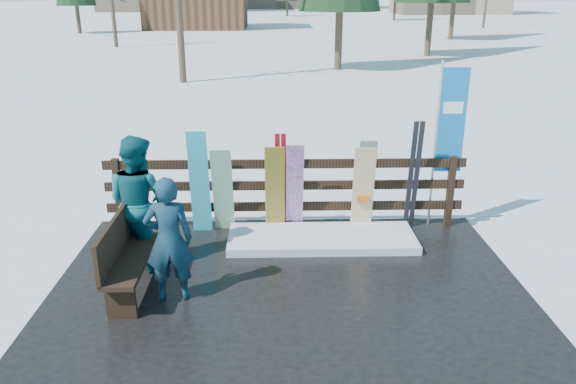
{
  "coord_description": "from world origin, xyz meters",
  "views": [
    {
      "loc": [
        -0.17,
        -6.06,
        3.63
      ],
      "look_at": [
        0.01,
        1.0,
        1.1
      ],
      "focal_mm": 35.0,
      "sensor_mm": 36.0,
      "label": 1
    }
  ],
  "objects_px": {
    "snowboard_0": "(200,183)",
    "snowboard_3": "(295,188)",
    "rental_flag": "(448,127)",
    "person_front": "(169,240)",
    "snowboard_5": "(363,190)",
    "snowboard_4": "(365,186)",
    "bench": "(125,255)",
    "snowboard_2": "(275,190)",
    "person_back": "(138,202)",
    "snowboard_1": "(223,191)"
  },
  "relations": [
    {
      "from": "snowboard_0",
      "to": "snowboard_3",
      "type": "height_order",
      "value": "snowboard_0"
    },
    {
      "from": "snowboard_0",
      "to": "rental_flag",
      "type": "bearing_deg",
      "value": 4.09
    },
    {
      "from": "person_front",
      "to": "snowboard_5",
      "type": "bearing_deg",
      "value": -150.21
    },
    {
      "from": "snowboard_4",
      "to": "person_front",
      "type": "distance_m",
      "value": 3.29
    },
    {
      "from": "snowboard_3",
      "to": "bench",
      "type": "bearing_deg",
      "value": -140.05
    },
    {
      "from": "snowboard_0",
      "to": "snowboard_3",
      "type": "bearing_deg",
      "value": 0.0
    },
    {
      "from": "rental_flag",
      "to": "snowboard_4",
      "type": "bearing_deg",
      "value": -167.91
    },
    {
      "from": "snowboard_5",
      "to": "snowboard_3",
      "type": "bearing_deg",
      "value": 180.0
    },
    {
      "from": "snowboard_5",
      "to": "rental_flag",
      "type": "height_order",
      "value": "rental_flag"
    },
    {
      "from": "snowboard_2",
      "to": "snowboard_4",
      "type": "xyz_separation_m",
      "value": [
        1.38,
        -0.0,
        0.04
      ]
    },
    {
      "from": "snowboard_4",
      "to": "person_back",
      "type": "bearing_deg",
      "value": -162.92
    },
    {
      "from": "bench",
      "to": "snowboard_5",
      "type": "bearing_deg",
      "value": 29.37
    },
    {
      "from": "person_front",
      "to": "snowboard_2",
      "type": "bearing_deg",
      "value": -129.88
    },
    {
      "from": "rental_flag",
      "to": "person_front",
      "type": "xyz_separation_m",
      "value": [
        -3.9,
        -2.23,
        -0.82
      ]
    },
    {
      "from": "snowboard_1",
      "to": "snowboard_2",
      "type": "height_order",
      "value": "snowboard_2"
    },
    {
      "from": "rental_flag",
      "to": "bench",
      "type": "bearing_deg",
      "value": -155.28
    },
    {
      "from": "snowboard_1",
      "to": "person_front",
      "type": "height_order",
      "value": "person_front"
    },
    {
      "from": "snowboard_5",
      "to": "rental_flag",
      "type": "xyz_separation_m",
      "value": [
        1.3,
        0.27,
        0.91
      ]
    },
    {
      "from": "snowboard_4",
      "to": "snowboard_1",
      "type": "bearing_deg",
      "value": 180.0
    },
    {
      "from": "snowboard_4",
      "to": "person_front",
      "type": "relative_size",
      "value": 0.96
    },
    {
      "from": "bench",
      "to": "snowboard_0",
      "type": "height_order",
      "value": "snowboard_0"
    },
    {
      "from": "snowboard_0",
      "to": "snowboard_5",
      "type": "bearing_deg",
      "value": 0.0
    },
    {
      "from": "bench",
      "to": "snowboard_1",
      "type": "bearing_deg",
      "value": 59.67
    },
    {
      "from": "snowboard_0",
      "to": "bench",
      "type": "bearing_deg",
      "value": -111.44
    },
    {
      "from": "snowboard_0",
      "to": "rental_flag",
      "type": "relative_size",
      "value": 0.64
    },
    {
      "from": "bench",
      "to": "person_back",
      "type": "distance_m",
      "value": 0.9
    },
    {
      "from": "snowboard_2",
      "to": "person_back",
      "type": "distance_m",
      "value": 2.09
    },
    {
      "from": "person_back",
      "to": "snowboard_1",
      "type": "bearing_deg",
      "value": -106.56
    },
    {
      "from": "snowboard_2",
      "to": "person_back",
      "type": "bearing_deg",
      "value": -151.65
    },
    {
      "from": "snowboard_2",
      "to": "rental_flag",
      "type": "xyz_separation_m",
      "value": [
        2.64,
        0.27,
        0.9
      ]
    },
    {
      "from": "snowboard_5",
      "to": "rental_flag",
      "type": "distance_m",
      "value": 1.61
    },
    {
      "from": "snowboard_4",
      "to": "snowboard_5",
      "type": "xyz_separation_m",
      "value": [
        -0.04,
        0.0,
        -0.05
      ]
    },
    {
      "from": "snowboard_5",
      "to": "person_back",
      "type": "bearing_deg",
      "value": -162.74
    },
    {
      "from": "snowboard_3",
      "to": "person_back",
      "type": "relative_size",
      "value": 0.83
    },
    {
      "from": "bench",
      "to": "snowboard_5",
      "type": "xyz_separation_m",
      "value": [
        3.19,
        1.79,
        0.18
      ]
    },
    {
      "from": "snowboard_3",
      "to": "rental_flag",
      "type": "distance_m",
      "value": 2.51
    },
    {
      "from": "person_front",
      "to": "snowboard_3",
      "type": "bearing_deg",
      "value": -135.67
    },
    {
      "from": "rental_flag",
      "to": "person_back",
      "type": "bearing_deg",
      "value": -164.3
    },
    {
      "from": "person_front",
      "to": "snowboard_0",
      "type": "bearing_deg",
      "value": -100.75
    },
    {
      "from": "person_front",
      "to": "rental_flag",
      "type": "bearing_deg",
      "value": -157.42
    },
    {
      "from": "snowboard_2",
      "to": "person_back",
      "type": "height_order",
      "value": "person_back"
    },
    {
      "from": "snowboard_0",
      "to": "snowboard_1",
      "type": "bearing_deg",
      "value": -0.0
    },
    {
      "from": "person_front",
      "to": "snowboard_4",
      "type": "bearing_deg",
      "value": -150.58
    },
    {
      "from": "snowboard_3",
      "to": "snowboard_0",
      "type": "bearing_deg",
      "value": 180.0
    },
    {
      "from": "snowboard_2",
      "to": "snowboard_5",
      "type": "relative_size",
      "value": 1.03
    },
    {
      "from": "snowboard_3",
      "to": "person_back",
      "type": "distance_m",
      "value": 2.35
    },
    {
      "from": "snowboard_4",
      "to": "snowboard_3",
      "type": "bearing_deg",
      "value": 180.0
    },
    {
      "from": "snowboard_2",
      "to": "snowboard_5",
      "type": "distance_m",
      "value": 1.35
    },
    {
      "from": "bench",
      "to": "person_back",
      "type": "height_order",
      "value": "person_back"
    },
    {
      "from": "person_front",
      "to": "snowboard_1",
      "type": "bearing_deg",
      "value": -110.59
    }
  ]
}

